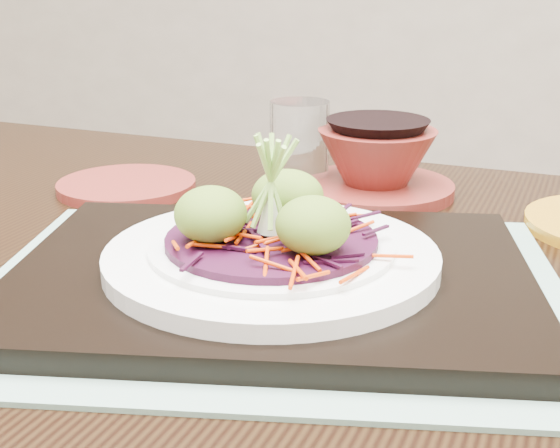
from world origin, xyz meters
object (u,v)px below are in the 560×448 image
(water_glass, at_px, (299,144))
(terracotta_bowl_set, at_px, (376,165))
(dining_table, at_px, (249,384))
(serving_tray, at_px, (271,277))
(terracotta_side_plate, at_px, (127,186))
(white_plate, at_px, (271,256))

(water_glass, height_order, terracotta_bowl_set, water_glass)
(dining_table, bearing_deg, water_glass, 102.06)
(serving_tray, relative_size, terracotta_bowl_set, 1.89)
(serving_tray, distance_m, water_glass, 0.29)
(terracotta_side_plate, distance_m, water_glass, 0.19)
(dining_table, height_order, terracotta_side_plate, terracotta_side_plate)
(white_plate, distance_m, terracotta_bowl_set, 0.28)
(serving_tray, xyz_separation_m, water_glass, (-0.07, 0.28, 0.03))
(dining_table, relative_size, terracotta_side_plate, 8.56)
(terracotta_side_plate, bearing_deg, terracotta_bowl_set, 15.69)
(white_plate, relative_size, water_glass, 2.69)
(dining_table, distance_m, water_glass, 0.30)
(terracotta_side_plate, height_order, terracotta_bowl_set, terracotta_bowl_set)
(water_glass, bearing_deg, serving_tray, -76.93)
(white_plate, bearing_deg, dining_table, 136.51)
(dining_table, height_order, water_glass, water_glass)
(dining_table, bearing_deg, white_plate, -39.48)
(serving_tray, relative_size, terracotta_side_plate, 2.58)
(dining_table, relative_size, white_plate, 5.11)
(water_glass, relative_size, terracotta_bowl_set, 0.46)
(water_glass, bearing_deg, white_plate, -76.93)
(serving_tray, distance_m, white_plate, 0.02)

